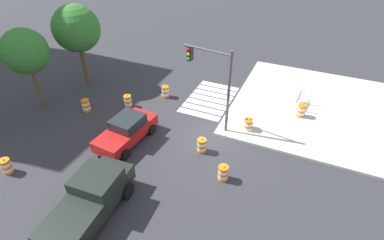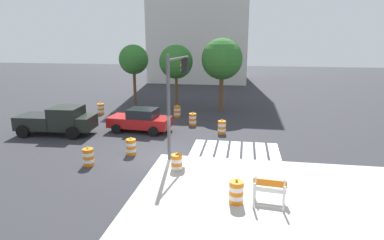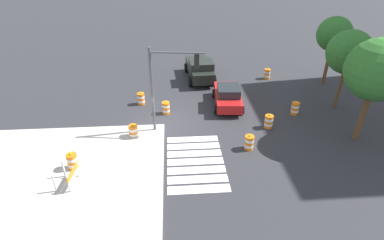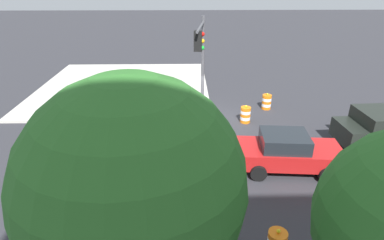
{
  "view_description": "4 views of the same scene",
  "coord_description": "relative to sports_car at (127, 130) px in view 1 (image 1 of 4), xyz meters",
  "views": [
    {
      "loc": [
        -14.4,
        -4.8,
        12.06
      ],
      "look_at": [
        -0.15,
        1.47,
        0.86
      ],
      "focal_mm": 27.77,
      "sensor_mm": 36.0,
      "label": 1
    },
    {
      "loc": [
        4.44,
        -16.72,
        6.49
      ],
      "look_at": [
        1.18,
        3.36,
        1.33
      ],
      "focal_mm": 30.8,
      "sensor_mm": 36.0,
      "label": 2
    },
    {
      "loc": [
        17.45,
        0.65,
        10.67
      ],
      "look_at": [
        0.58,
        1.85,
        0.74
      ],
      "focal_mm": 28.08,
      "sensor_mm": 36.0,
      "label": 3
    },
    {
      "loc": [
        1.55,
        16.21,
        7.6
      ],
      "look_at": [
        1.24,
        2.26,
        1.15
      ],
      "focal_mm": 29.7,
      "sensor_mm": 36.0,
      "label": 4
    }
  ],
  "objects": [
    {
      "name": "ground_plane",
      "position": [
        2.71,
        -4.78,
        -0.81
      ],
      "size": [
        120.0,
        120.0,
        0.0
      ],
      "primitive_type": "plane",
      "color": "#2D2D33"
    },
    {
      "name": "sidewalk_corner",
      "position": [
        8.71,
        -10.78,
        -0.74
      ],
      "size": [
        12.0,
        12.0,
        0.15
      ],
      "primitive_type": "cube",
      "color": "#BCB7AD",
      "rests_on": "ground"
    },
    {
      "name": "construction_barricade",
      "position": [
        8.25,
        -9.4,
        -0.09
      ],
      "size": [
        1.31,
        0.9,
        1.0
      ],
      "color": "silver",
      "rests_on": "sidewalk_corner"
    },
    {
      "name": "traffic_barrel_on_sidewalk",
      "position": [
        6.98,
        -9.64,
        -0.21
      ],
      "size": [
        0.56,
        0.56,
        1.02
      ],
      "color": "orange",
      "rests_on": "sidewalk_corner"
    },
    {
      "name": "traffic_barrel_median_near",
      "position": [
        1.66,
        4.64,
        -0.36
      ],
      "size": [
        0.56,
        0.56,
        1.02
      ],
      "color": "orange",
      "rests_on": "ground"
    },
    {
      "name": "traffic_barrel_far_curb",
      "position": [
        -5.03,
        4.53,
        -0.36
      ],
      "size": [
        0.56,
        0.56,
        1.02
      ],
      "color": "orange",
      "rests_on": "ground"
    },
    {
      "name": "sports_car",
      "position": [
        0.0,
        0.0,
        0.0
      ],
      "size": [
        4.43,
        2.4,
        1.63
      ],
      "color": "red",
      "rests_on": "ground"
    },
    {
      "name": "street_tree_streetside_far",
      "position": [
        0.89,
        8.06,
        3.44
      ],
      "size": [
        3.06,
        3.06,
        5.8
      ],
      "color": "brown",
      "rests_on": "ground"
    },
    {
      "name": "traffic_barrel_near_corner",
      "position": [
        0.93,
        -4.66,
        -0.36
      ],
      "size": [
        0.56,
        0.56,
        1.02
      ],
      "color": "orange",
      "rests_on": "ground"
    },
    {
      "name": "traffic_barrel_lane_center",
      "position": [
        3.99,
        -6.7,
        -0.36
      ],
      "size": [
        0.56,
        0.56,
        1.02
      ],
      "color": "orange",
      "rests_on": "ground"
    },
    {
      "name": "traffic_barrel_opposite_curb",
      "position": [
        -0.7,
        -6.57,
        -0.36
      ],
      "size": [
        0.56,
        0.56,
        1.02
      ],
      "color": "orange",
      "rests_on": "ground"
    },
    {
      "name": "traffic_light_pole",
      "position": [
        3.46,
        -4.25,
        3.1
      ],
      "size": [
        0.66,
        3.27,
        5.5
      ],
      "color": "#4C4C51",
      "rests_on": "sidewalk_corner"
    },
    {
      "name": "crosswalk_stripes",
      "position": [
        6.71,
        -2.98,
        -0.8
      ],
      "size": [
        5.1,
        3.2,
        0.02
      ],
      "color": "silver",
      "rests_on": "ground"
    },
    {
      "name": "pickup_truck",
      "position": [
        -5.22,
        -1.61,
        0.16
      ],
      "size": [
        5.26,
        2.59,
        1.92
      ],
      "color": "black",
      "rests_on": "ground"
    },
    {
      "name": "traffic_barrel_median_far",
      "position": [
        5.69,
        0.31,
        -0.36
      ],
      "size": [
        0.56,
        0.56,
        1.02
      ],
      "color": "orange",
      "rests_on": "ground"
    },
    {
      "name": "street_tree_streetside_near",
      "position": [
        5.09,
        7.34,
        3.77
      ],
      "size": [
        3.56,
        3.56,
        6.39
      ],
      "color": "brown",
      "rests_on": "ground"
    },
    {
      "name": "traffic_barrel_crosswalk_end",
      "position": [
        3.36,
        2.2,
        -0.36
      ],
      "size": [
        0.56,
        0.56,
        1.02
      ],
      "color": "orange",
      "rests_on": "ground"
    }
  ]
}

